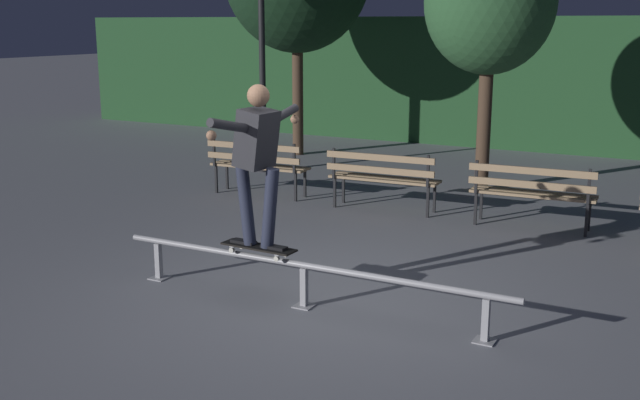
{
  "coord_description": "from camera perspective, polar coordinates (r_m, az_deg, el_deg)",
  "views": [
    {
      "loc": [
        3.31,
        -6.2,
        2.64
      ],
      "look_at": [
        -0.25,
        0.55,
        0.85
      ],
      "focal_mm": 42.63,
      "sensor_mm": 36.0,
      "label": 1
    }
  ],
  "objects": [
    {
      "name": "grind_rail",
      "position": [
        7.19,
        -1.21,
        -5.44
      ],
      "size": [
        4.12,
        0.18,
        0.44
      ],
      "color": "#9E9EA3",
      "rests_on": "ground"
    },
    {
      "name": "lamp_post_left",
      "position": [
        13.6,
        -4.4,
        12.49
      ],
      "size": [
        0.32,
        0.32,
        3.9
      ],
      "color": "black",
      "rests_on": "ground"
    },
    {
      "name": "skateboard",
      "position": [
        7.38,
        -4.63,
        -3.57
      ],
      "size": [
        0.79,
        0.24,
        0.09
      ],
      "color": "black",
      "rests_on": "grind_rail"
    },
    {
      "name": "park_bench_right_center",
      "position": [
        10.19,
        15.63,
        0.79
      ],
      "size": [
        1.62,
        0.49,
        0.88
      ],
      "color": "black",
      "rests_on": "ground"
    },
    {
      "name": "tree_behind_benches",
      "position": [
        12.29,
        12.64,
        14.22
      ],
      "size": [
        2.02,
        2.02,
        4.05
      ],
      "color": "#4C3828",
      "rests_on": "ground"
    },
    {
      "name": "hedge_backdrop",
      "position": [
        16.89,
        16.59,
        8.39
      ],
      "size": [
        24.0,
        1.2,
        2.77
      ],
      "primitive_type": "cube",
      "color": "#234C28",
      "rests_on": "ground"
    },
    {
      "name": "skateboarder",
      "position": [
        7.16,
        -4.75,
        3.62
      ],
      "size": [
        0.62,
        1.41,
        1.56
      ],
      "color": "black",
      "rests_on": "skateboard"
    },
    {
      "name": "ground_plane",
      "position": [
        7.51,
        -0.26,
        -7.38
      ],
      "size": [
        90.0,
        90.0,
        0.0
      ],
      "primitive_type": "plane",
      "color": "slate"
    },
    {
      "name": "park_bench_leftmost",
      "position": [
        11.77,
        -4.75,
        2.86
      ],
      "size": [
        1.62,
        0.49,
        0.88
      ],
      "color": "black",
      "rests_on": "ground"
    },
    {
      "name": "park_bench_left_center",
      "position": [
        10.81,
        4.7,
        1.93
      ],
      "size": [
        1.62,
        0.49,
        0.88
      ],
      "color": "black",
      "rests_on": "ground"
    }
  ]
}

